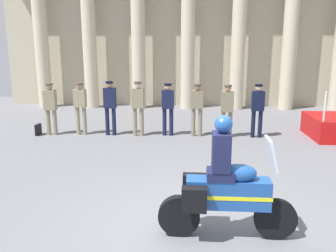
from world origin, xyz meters
name	(u,v)px	position (x,y,z in m)	size (l,w,h in m)	color
ground_plane	(196,224)	(0.00, 0.00, 0.00)	(28.00, 28.00, 0.00)	slate
colonnade_backdrop	(188,14)	(-0.20, 11.47, 4.25)	(17.50, 1.48, 8.29)	#B6AB91
officer_in_row_0	(50,105)	(-4.60, 5.66, 1.00)	(0.38, 0.24, 1.69)	#847A5B
officer_in_row_1	(80,104)	(-3.64, 5.74, 1.01)	(0.38, 0.24, 1.70)	gray
officer_in_row_2	(110,104)	(-2.67, 5.73, 1.04)	(0.38, 0.24, 1.75)	#141938
officer_in_row_3	(138,104)	(-1.75, 5.69, 1.04)	(0.38, 0.24, 1.75)	#847A5B
officer_in_row_4	(168,105)	(-0.80, 5.80, 1.00)	(0.38, 0.24, 1.69)	#141938
officer_in_row_5	(197,106)	(0.13, 5.77, 1.00)	(0.38, 0.24, 1.68)	#7A7056
officer_in_row_6	(227,107)	(1.07, 5.66, 0.99)	(0.38, 0.24, 1.67)	#7A7056
officer_in_row_7	(258,106)	(2.02, 5.71, 1.00)	(0.38, 0.24, 1.69)	black
motorcycle_with_rider	(223,188)	(0.38, -0.34, 0.79)	(2.09, 0.70, 1.90)	black
briefcase_on_ground	(38,130)	(-5.04, 5.58, 0.18)	(0.10, 0.32, 0.36)	black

